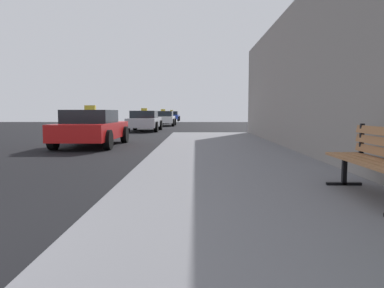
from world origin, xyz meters
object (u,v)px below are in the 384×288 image
(car_red, at_px, (92,128))
(car_silver, at_px, (145,121))
(car_blue, at_px, (172,116))
(bench, at_px, (380,157))
(car_white, at_px, (163,118))
(car_green, at_px, (162,117))

(car_red, relative_size, car_silver, 0.99)
(car_red, distance_m, car_blue, 33.92)
(bench, height_order, car_silver, car_silver)
(bench, distance_m, car_white, 26.99)
(car_silver, bearing_deg, car_blue, 89.74)
(car_red, distance_m, car_silver, 9.92)
(car_silver, xyz_separation_m, car_white, (0.41, 8.36, 0.00))
(bench, xyz_separation_m, car_white, (-5.02, 26.52, -0.02))
(car_silver, relative_size, car_blue, 0.93)
(car_white, bearing_deg, car_green, 96.12)
(car_white, xyz_separation_m, car_green, (-0.74, 6.93, -0.00))
(bench, height_order, car_green, car_green)
(car_white, xyz_separation_m, car_blue, (-0.31, 15.65, 0.00))
(car_red, height_order, car_white, same)
(car_white, height_order, car_blue, same)
(car_white, relative_size, car_blue, 0.88)
(bench, relative_size, car_silver, 0.43)
(car_red, relative_size, car_white, 1.04)
(bench, bearing_deg, car_white, 100.58)
(car_silver, height_order, car_white, same)
(car_silver, distance_m, car_blue, 24.01)
(car_red, xyz_separation_m, car_silver, (0.45, 9.91, -0.00))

